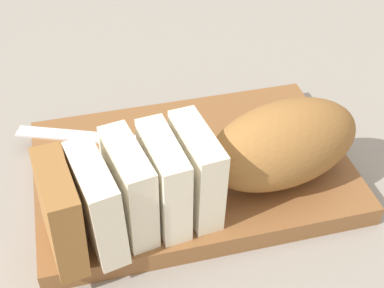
# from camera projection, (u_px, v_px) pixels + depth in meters

# --- Properties ---
(ground_plane) EXTENTS (3.00, 3.00, 0.00)m
(ground_plane) POSITION_uv_depth(u_px,v_px,m) (192.00, 177.00, 0.69)
(ground_plane) COLOR gray
(cutting_board) EXTENTS (0.40, 0.28, 0.03)m
(cutting_board) POSITION_uv_depth(u_px,v_px,m) (192.00, 170.00, 0.69)
(cutting_board) COLOR brown
(cutting_board) RESTS_ON ground_plane
(bread_loaf) EXTENTS (0.38, 0.14, 0.11)m
(bread_loaf) POSITION_uv_depth(u_px,v_px,m) (219.00, 164.00, 0.60)
(bread_loaf) COLOR #996633
(bread_loaf) RESTS_ON cutting_board
(bread_knife) EXTENTS (0.24, 0.13, 0.02)m
(bread_knife) POSITION_uv_depth(u_px,v_px,m) (163.00, 138.00, 0.70)
(bread_knife) COLOR silver
(bread_knife) RESTS_ON cutting_board
(crumb_near_knife) EXTENTS (0.01, 0.01, 0.01)m
(crumb_near_knife) POSITION_uv_depth(u_px,v_px,m) (144.00, 147.00, 0.69)
(crumb_near_knife) COLOR tan
(crumb_near_knife) RESTS_ON cutting_board
(crumb_near_loaf) EXTENTS (0.00, 0.00, 0.00)m
(crumb_near_loaf) POSITION_uv_depth(u_px,v_px,m) (167.00, 142.00, 0.70)
(crumb_near_loaf) COLOR tan
(crumb_near_loaf) RESTS_ON cutting_board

